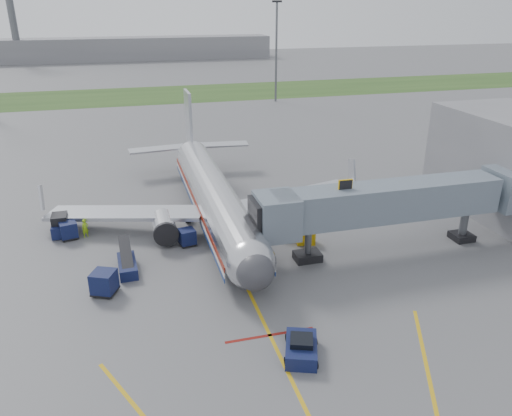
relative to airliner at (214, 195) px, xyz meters
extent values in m
plane|color=#565659|center=(0.00, -15.25, -2.65)|extent=(400.00, 400.00, 0.00)
cube|color=#2D4C1E|center=(0.00, 74.75, -2.64)|extent=(300.00, 25.00, 0.01)
cube|color=gold|center=(0.00, -17.25, -2.64)|extent=(0.25, 50.00, 0.01)
cube|color=maroon|center=(0.00, -19.25, -2.64)|extent=(6.00, 0.25, 0.01)
cylinder|color=silver|center=(0.00, -0.25, 0.05)|extent=(3.80, 28.00, 3.80)
sphere|color=silver|center=(0.00, -14.25, 0.05)|extent=(3.80, 3.80, 3.80)
sphere|color=#38383D|center=(0.00, -15.55, 0.05)|extent=(2.74, 2.74, 2.74)
cube|color=black|center=(0.00, -14.65, 0.60)|extent=(2.20, 1.20, 0.55)
cone|color=silver|center=(0.00, 16.25, 0.05)|extent=(3.80, 5.00, 3.80)
cube|color=#B7BAC1|center=(0.00, 15.75, 4.05)|extent=(0.35, 4.20, 7.00)
cube|color=#B7BAC1|center=(-8.50, -0.25, -0.85)|extent=(15.10, 8.59, 1.13)
cube|color=#B7BAC1|center=(8.50, -0.25, -0.85)|extent=(15.10, 8.59, 1.13)
cylinder|color=silver|center=(-5.20, -3.25, -1.30)|extent=(2.10, 3.60, 2.10)
cylinder|color=silver|center=(5.20, -3.25, -1.30)|extent=(2.10, 3.60, 2.10)
cube|color=maroon|center=(1.92, -0.25, -0.30)|extent=(0.05, 28.00, 0.45)
cube|color=navy|center=(1.92, -0.25, -1.20)|extent=(0.05, 28.00, 0.35)
cylinder|color=black|center=(0.00, -13.25, -2.35)|extent=(0.28, 0.70, 0.70)
cylinder|color=black|center=(-2.60, 0.25, -2.20)|extent=(0.50, 1.00, 1.00)
cylinder|color=black|center=(2.60, 0.25, -2.20)|extent=(0.50, 1.00, 1.00)
cube|color=slate|center=(13.00, -10.25, 1.95)|extent=(20.00, 3.00, 3.00)
cube|color=slate|center=(3.20, -10.25, 1.75)|extent=(3.20, 3.60, 3.40)
cube|color=black|center=(2.00, -10.25, 1.75)|extent=(1.60, 3.00, 2.80)
cube|color=#E9B20D|center=(9.00, -10.25, 3.75)|extent=(1.20, 0.15, 1.00)
cylinder|color=#595B60|center=(6.00, -10.25, -1.10)|extent=(0.56, 0.56, 3.10)
cube|color=black|center=(6.00, -10.25, -2.30)|extent=(2.20, 1.60, 0.70)
cylinder|color=#595B60|center=(21.00, -10.25, -1.10)|extent=(0.70, 0.70, 3.10)
cube|color=black|center=(21.00, -10.25, -2.35)|extent=(1.80, 1.80, 0.60)
cube|color=slate|center=(25.00, -10.25, 1.95)|extent=(3.00, 4.00, 3.40)
cylinder|color=#595B60|center=(25.00, 59.75, 7.35)|extent=(0.44, 0.44, 20.00)
cube|color=black|center=(25.00, 59.75, 17.55)|extent=(2.00, 0.40, 0.40)
cube|color=slate|center=(-10.00, 154.75, 1.35)|extent=(120.00, 14.00, 8.00)
cylinder|color=#595B60|center=(-40.00, 149.75, 11.35)|extent=(2.40, 2.40, 28.00)
cube|color=#0B1B34|center=(1.26, -21.68, -2.17)|extent=(2.84, 3.56, 0.95)
cube|color=black|center=(1.26, -21.68, -1.57)|extent=(1.77, 1.77, 0.43)
cylinder|color=black|center=(0.15, -22.47, -2.30)|extent=(0.42, 0.71, 0.69)
cylinder|color=black|center=(1.60, -23.00, -2.30)|extent=(0.42, 0.71, 0.69)
cylinder|color=black|center=(0.92, -20.37, -2.30)|extent=(0.42, 0.71, 0.69)
cylinder|color=black|center=(2.37, -20.90, -2.30)|extent=(0.42, 0.71, 0.69)
cube|color=#0B1B34|center=(-14.42, 0.56, -2.02)|extent=(1.47, 2.82, 1.13)
cube|color=black|center=(-14.42, 0.56, -1.06)|extent=(1.36, 1.81, 0.79)
cylinder|color=black|center=(-14.98, -0.45, -2.36)|extent=(0.25, 0.56, 0.56)
cylinder|color=black|center=(-13.85, -0.45, -2.36)|extent=(0.25, 0.56, 0.56)
cylinder|color=black|center=(-14.98, 1.58, -2.36)|extent=(0.25, 0.56, 0.56)
cylinder|color=black|center=(-13.85, 1.58, -2.36)|extent=(0.25, 0.56, 0.56)
cube|color=#0B1B34|center=(-3.35, -4.78, -1.82)|extent=(1.56, 1.56, 1.35)
cube|color=black|center=(-3.35, -4.78, -2.49)|extent=(1.61, 1.61, 0.10)
cylinder|color=black|center=(-3.77, -5.38, -2.52)|extent=(0.23, 0.27, 0.24)
cylinder|color=black|center=(-2.74, -5.20, -2.52)|extent=(0.23, 0.27, 0.24)
cylinder|color=black|center=(-3.95, -4.36, -2.52)|extent=(0.23, 0.27, 0.24)
cylinder|color=black|center=(-2.92, -4.17, -2.52)|extent=(0.23, 0.27, 0.24)
cube|color=#0B1B34|center=(-10.40, -11.18, -1.65)|extent=(2.16, 2.16, 1.63)
cube|color=black|center=(-10.40, -11.18, -2.46)|extent=(2.23, 2.23, 0.13)
cylinder|color=black|center=(-11.23, -11.49, -2.50)|extent=(0.33, 0.36, 0.29)
cylinder|color=black|center=(-10.09, -12.01, -2.50)|extent=(0.33, 0.36, 0.29)
cylinder|color=black|center=(-10.71, -10.35, -2.50)|extent=(0.33, 0.36, 0.29)
cylinder|color=black|center=(-9.57, -10.87, -2.50)|extent=(0.33, 0.36, 0.29)
cube|color=#0B1B34|center=(-13.64, -0.59, -1.76)|extent=(1.75, 1.75, 1.45)
cube|color=black|center=(-13.64, -0.59, -2.48)|extent=(1.81, 1.81, 0.11)
cylinder|color=black|center=(-14.05, -1.27, -2.51)|extent=(0.26, 0.30, 0.26)
cylinder|color=black|center=(-12.96, -1.00, -2.51)|extent=(0.26, 0.30, 0.26)
cylinder|color=black|center=(-14.32, -0.18, -2.51)|extent=(0.26, 0.30, 0.26)
cylinder|color=black|center=(-13.23, 0.09, -2.51)|extent=(0.26, 0.30, 0.26)
cube|color=#0B1B34|center=(-8.67, -8.17, -2.20)|extent=(1.56, 3.66, 0.90)
cube|color=black|center=(-8.69, -7.68, -1.25)|extent=(1.09, 4.06, 1.41)
cylinder|color=black|center=(-9.10, -9.49, -2.37)|extent=(0.25, 0.57, 0.56)
cylinder|color=black|center=(-8.11, -9.45, -2.37)|extent=(0.25, 0.57, 0.56)
cylinder|color=black|center=(-9.23, -6.90, -2.37)|extent=(0.25, 0.57, 0.56)
cylinder|color=black|center=(-8.23, -6.85, -2.37)|extent=(0.25, 0.57, 0.56)
cube|color=#E9B20D|center=(6.94, -7.25, -2.00)|extent=(1.80, 1.38, 1.30)
cylinder|color=black|center=(6.41, -7.14, -2.48)|extent=(0.28, 0.36, 0.32)
cylinder|color=black|center=(7.47, -7.36, -2.48)|extent=(0.28, 0.36, 0.32)
imported|color=#8EC617|center=(-12.17, -0.68, -1.77)|extent=(0.76, 0.69, 1.75)
camera|label=1|loc=(-7.94, -44.94, 17.49)|focal=35.00mm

